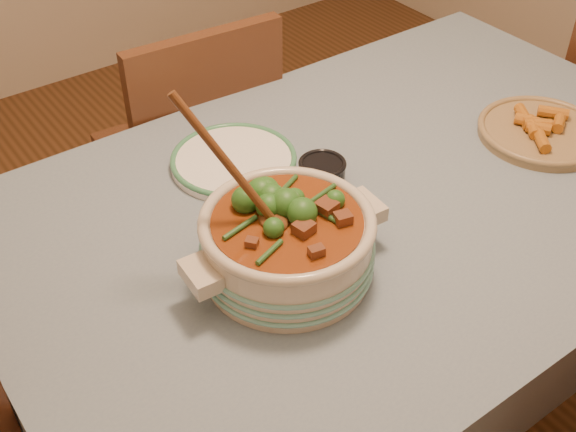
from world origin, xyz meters
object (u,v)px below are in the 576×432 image
Objects in this scene: white_plate at (234,160)px; condiment_bowl at (322,171)px; stew_casserole at (287,239)px; fried_plate at (542,130)px; dining_table at (371,222)px; chair_far at (196,148)px.

condiment_bowl is (0.12, -0.17, 0.02)m from white_plate.
stew_casserole is 1.12× the size of fried_plate.
stew_casserole is at bearing -141.36° from condiment_bowl.
white_plate is at bearing 152.85° from fried_plate.
chair_far reaches higher than dining_table.
condiment_bowl is 0.12× the size of chair_far.
dining_table is 15.50× the size of condiment_bowl.
chair_far reaches higher than fried_plate.
fried_plate is at bearing 129.97° from chair_far.
fried_plate is 0.39× the size of chair_far.
chair_far is at bearing 74.00° from white_plate.
white_plate is at bearing 73.12° from stew_casserole.
stew_casserole is at bearing -106.88° from white_plate.
stew_casserole is at bearing 77.48° from chair_far.
dining_table is 1.80× the size of chair_far.
fried_plate is at bearing -17.33° from condiment_bowl.
fried_plate is (0.66, -0.34, 0.01)m from white_plate.
white_plate reaches higher than dining_table.
stew_casserole reaches higher than chair_far.
dining_table is 5.81× the size of white_plate.
stew_casserole reaches higher than fried_plate.
fried_plate is at bearing -27.15° from white_plate.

